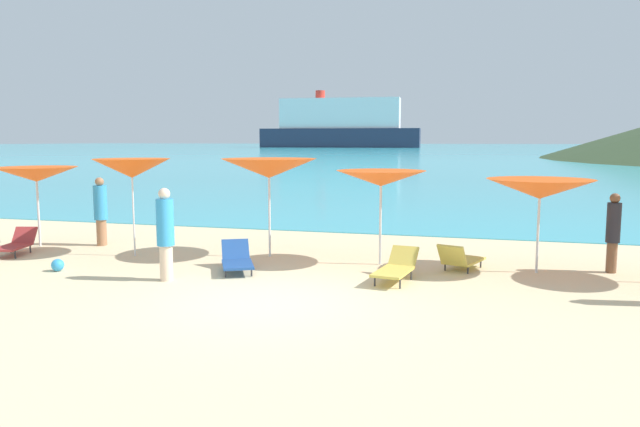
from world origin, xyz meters
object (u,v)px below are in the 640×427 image
object	(u,v)px
umbrella_0	(36,174)
umbrella_1	(132,168)
umbrella_3	(381,179)
umbrella_4	(540,189)
lounge_chair_2	(460,259)
beachgoer_1	(613,230)
lounge_chair_3	(237,259)
beachgoer_2	(101,210)
cruise_ship	(340,126)
lounge_chair_1	(16,244)
beachgoer_4	(165,232)
beach_ball	(58,265)
lounge_chair_0	(396,267)
umbrella_2	(269,168)

from	to	relation	value
umbrella_0	umbrella_1	bearing A→B (deg)	-8.91
umbrella_3	umbrella_4	world-z (taller)	umbrella_3
lounge_chair_2	beachgoer_1	distance (m)	3.26
umbrella_3	lounge_chair_3	xyz separation A→B (m)	(-2.87, -1.55, -1.70)
umbrella_0	beachgoer_2	distance (m)	1.88
lounge_chair_3	cruise_ship	distance (m)	219.17
umbrella_0	lounge_chair_1	world-z (taller)	umbrella_0
umbrella_3	lounge_chair_2	distance (m)	2.49
umbrella_0	umbrella_4	distance (m)	12.58
beachgoer_1	cruise_ship	bearing A→B (deg)	26.30
cruise_ship	beachgoer_4	bearing A→B (deg)	-80.97
umbrella_0	beach_ball	world-z (taller)	umbrella_0
umbrella_4	beachgoer_2	xyz separation A→B (m)	(-11.06, 0.41, -0.83)
umbrella_3	beach_ball	distance (m)	7.34
beachgoer_1	lounge_chair_0	bearing A→B (deg)	126.05
umbrella_4	lounge_chair_1	xyz separation A→B (m)	(-12.32, -1.30, -1.53)
umbrella_2	beachgoer_2	bearing A→B (deg)	176.42
umbrella_2	beachgoer_4	distance (m)	3.32
beachgoer_2	cruise_ship	xyz separation A→B (m)	(-45.19, 211.23, 7.23)
lounge_chair_0	beach_ball	distance (m)	7.29
lounge_chair_3	beach_ball	size ratio (longest dim) A/B	5.93
umbrella_2	lounge_chair_0	bearing A→B (deg)	-26.96
umbrella_0	beachgoer_1	distance (m)	14.17
beach_ball	beachgoer_1	bearing A→B (deg)	14.94
umbrella_1	beachgoer_4	xyz separation A→B (m)	(2.10, -2.14, -1.15)
lounge_chair_3	beachgoer_1	world-z (taller)	beachgoer_1
lounge_chair_1	beachgoer_4	bearing A→B (deg)	-30.68
lounge_chair_3	beachgoer_4	distance (m)	1.73
umbrella_2	beach_ball	xyz separation A→B (m)	(-3.88, -2.75, -2.02)
umbrella_0	lounge_chair_1	size ratio (longest dim) A/B	1.60
umbrella_0	cruise_ship	world-z (taller)	cruise_ship
lounge_chair_1	beachgoer_1	size ratio (longest dim) A/B	0.84
umbrella_3	umbrella_1	bearing A→B (deg)	-174.29
lounge_chair_1	beach_ball	bearing A→B (deg)	-44.42
umbrella_0	cruise_ship	size ratio (longest dim) A/B	0.04
umbrella_0	beachgoer_4	xyz separation A→B (m)	(5.30, -2.64, -0.92)
lounge_chair_1	umbrella_4	bearing A→B (deg)	-8.19
beachgoer_1	beachgoer_4	bearing A→B (deg)	121.06
umbrella_0	beach_ball	size ratio (longest dim) A/B	8.54
cruise_ship	umbrella_4	bearing A→B (deg)	-78.95
lounge_chair_0	cruise_ship	xyz separation A→B (m)	(-53.47, 213.24, 7.92)
umbrella_2	cruise_ship	bearing A→B (deg)	103.33
umbrella_3	lounge_chair_0	xyz separation A→B (m)	(0.60, -1.54, -1.68)
beachgoer_1	umbrella_0	bearing A→B (deg)	103.36
beachgoer_2	beach_ball	xyz separation A→B (m)	(1.06, -3.06, -0.84)
lounge_chair_0	beachgoer_2	xyz separation A→B (m)	(-8.27, 2.01, 0.69)
umbrella_1	beachgoer_2	world-z (taller)	umbrella_1
umbrella_2	lounge_chair_3	world-z (taller)	umbrella_2
umbrella_1	beach_ball	xyz separation A→B (m)	(-0.63, -1.99, -2.01)
lounge_chair_1	beachgoer_4	distance (m)	5.31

